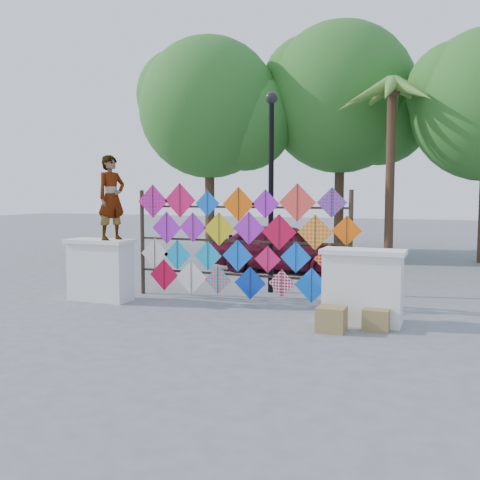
# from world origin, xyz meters

# --- Properties ---
(ground) EXTENTS (80.00, 80.00, 0.00)m
(ground) POSITION_xyz_m (0.00, 0.00, 0.00)
(ground) COLOR gray
(ground) RESTS_ON ground
(parapet_left) EXTENTS (1.40, 0.65, 1.28)m
(parapet_left) POSITION_xyz_m (-2.70, -0.20, 0.65)
(parapet_left) COLOR white
(parapet_left) RESTS_ON ground
(parapet_right) EXTENTS (1.40, 0.65, 1.28)m
(parapet_right) POSITION_xyz_m (2.70, -0.20, 0.65)
(parapet_right) COLOR white
(parapet_right) RESTS_ON ground
(kite_rack) EXTENTS (4.98, 0.24, 2.45)m
(kite_rack) POSITION_xyz_m (0.06, 0.73, 1.22)
(kite_rack) COLOR #2E2619
(kite_rack) RESTS_ON ground
(tree_west) EXTENTS (5.85, 5.20, 8.01)m
(tree_west) POSITION_xyz_m (-4.40, 9.03, 5.38)
(tree_west) COLOR #4B2B20
(tree_west) RESTS_ON ground
(tree_mid) EXTENTS (6.30, 5.60, 8.61)m
(tree_mid) POSITION_xyz_m (0.11, 11.03, 5.77)
(tree_mid) COLOR #4B2B20
(tree_mid) RESTS_ON ground
(palm_tree) EXTENTS (3.62, 3.62, 5.83)m
(palm_tree) POSITION_xyz_m (2.20, 8.00, 4.95)
(palm_tree) COLOR #4B2B20
(palm_tree) RESTS_ON ground
(vendor_woman) EXTENTS (0.60, 0.73, 1.72)m
(vendor_woman) POSITION_xyz_m (-2.39, -0.20, 2.14)
(vendor_woman) COLOR #99999E
(vendor_woman) RESTS_ON parapet_left
(sedan) EXTENTS (4.14, 1.72, 1.40)m
(sedan) POSITION_xyz_m (-0.44, 5.21, 0.70)
(sedan) COLOR #500D1C
(sedan) RESTS_ON ground
(lamppost) EXTENTS (0.28, 0.28, 4.46)m
(lamppost) POSITION_xyz_m (0.30, 2.00, 2.69)
(lamppost) COLOR black
(lamppost) RESTS_ON ground
(cardboard_box_near) EXTENTS (0.45, 0.40, 0.40)m
(cardboard_box_near) POSITION_xyz_m (2.33, -0.93, 0.20)
(cardboard_box_near) COLOR olive
(cardboard_box_near) RESTS_ON ground
(cardboard_box_far) EXTENTS (0.42, 0.38, 0.35)m
(cardboard_box_far) POSITION_xyz_m (2.99, -0.56, 0.18)
(cardboard_box_far) COLOR olive
(cardboard_box_far) RESTS_ON ground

